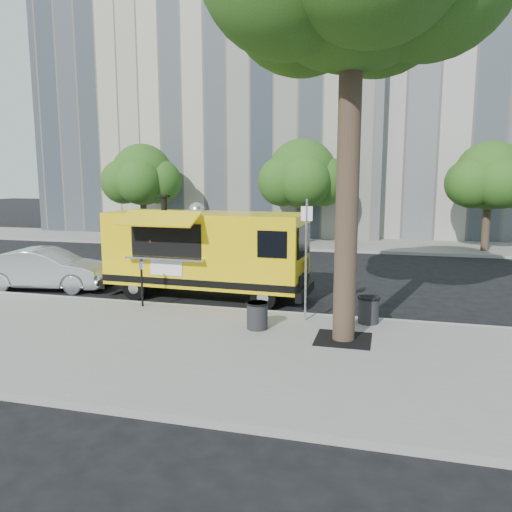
{
  "coord_description": "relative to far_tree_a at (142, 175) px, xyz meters",
  "views": [
    {
      "loc": [
        3.45,
        -13.45,
        3.67
      ],
      "look_at": [
        -0.12,
        0.0,
        1.46
      ],
      "focal_mm": 35.0,
      "sensor_mm": 36.0,
      "label": 1
    }
  ],
  "objects": [
    {
      "name": "sidewalk",
      "position": [
        10.0,
        -16.3,
        -3.7
      ],
      "size": [
        60.0,
        6.0,
        0.15
      ],
      "primitive_type": "cube",
      "color": "gray",
      "rests_on": "ground"
    },
    {
      "name": "food_truck",
      "position": [
        8.12,
        -11.73,
        -2.32
      ],
      "size": [
        6.37,
        3.0,
        3.09
      ],
      "rotation": [
        0.0,
        0.0,
        -0.04
      ],
      "color": "yellow",
      "rests_on": "ground"
    },
    {
      "name": "trash_bin_right",
      "position": [
        10.58,
        -14.83,
        -3.29
      ],
      "size": [
        0.53,
        0.53,
        0.63
      ],
      "color": "black",
      "rests_on": "sidewalk"
    },
    {
      "name": "far_tree_b",
      "position": [
        9.0,
        0.4,
        0.06
      ],
      "size": [
        3.6,
        3.6,
        5.5
      ],
      "color": "#33261C",
      "rests_on": "far_sidewalk"
    },
    {
      "name": "curb",
      "position": [
        10.0,
        -13.23,
        -3.7
      ],
      "size": [
        60.0,
        0.14,
        0.16
      ],
      "primitive_type": "cube",
      "color": "#999993",
      "rests_on": "ground"
    },
    {
      "name": "building_left",
      "position": [
        2.0,
        9.7,
        8.22
      ],
      "size": [
        22.0,
        14.0,
        24.0
      ],
      "primitive_type": "cube",
      "color": "#A9A28D",
      "rests_on": "ground"
    },
    {
      "name": "far_tree_c",
      "position": [
        18.0,
        0.1,
        -0.06
      ],
      "size": [
        3.24,
        3.24,
        5.21
      ],
      "color": "#33261C",
      "rests_on": "far_sidewalk"
    },
    {
      "name": "far_sidewalk",
      "position": [
        10.0,
        1.2,
        -3.7
      ],
      "size": [
        60.0,
        5.0,
        0.15
      ],
      "primitive_type": "cube",
      "color": "gray",
      "rests_on": "ground"
    },
    {
      "name": "far_tree_a",
      "position": [
        0.0,
        0.0,
        0.0
      ],
      "size": [
        3.42,
        3.42,
        5.36
      ],
      "color": "#33261C",
      "rests_on": "far_sidewalk"
    },
    {
      "name": "ground",
      "position": [
        10.0,
        -12.3,
        -3.78
      ],
      "size": [
        120.0,
        120.0,
        0.0
      ],
      "primitive_type": "plane",
      "color": "black",
      "rests_on": "ground"
    },
    {
      "name": "trash_bin_left",
      "position": [
        13.07,
        -13.68,
        -3.28
      ],
      "size": [
        0.54,
        0.54,
        0.65
      ],
      "color": "black",
      "rests_on": "sidewalk"
    },
    {
      "name": "sedan",
      "position": [
        2.67,
        -11.96,
        -3.1
      ],
      "size": [
        4.28,
        2.03,
        1.36
      ],
      "primitive_type": "imported",
      "rotation": [
        0.0,
        0.0,
        1.72
      ],
      "color": "silver",
      "rests_on": "ground"
    },
    {
      "name": "parking_meter",
      "position": [
        7.0,
        -13.65,
        -2.79
      ],
      "size": [
        0.11,
        0.11,
        1.33
      ],
      "color": "black",
      "rests_on": "sidewalk"
    },
    {
      "name": "tree_well",
      "position": [
        12.6,
        -15.1,
        -3.62
      ],
      "size": [
        1.2,
        1.2,
        0.02
      ],
      "primitive_type": "cube",
      "color": "black",
      "rests_on": "sidewalk"
    },
    {
      "name": "sign_post",
      "position": [
        11.55,
        -13.85,
        -1.93
      ],
      "size": [
        0.28,
        0.06,
        3.0
      ],
      "color": "silver",
      "rests_on": "sidewalk"
    }
  ]
}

